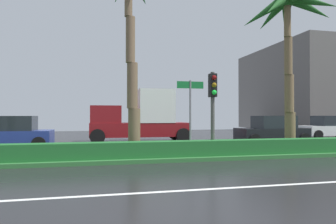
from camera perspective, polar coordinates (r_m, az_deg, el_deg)
The scene contains 12 objects.
ground_plane at distance 13.95m, azimuth -5.42°, elevation -8.04°, with size 90.00×42.00×0.10m, color black.
near_lane_divider_stripe at distance 7.17m, azimuth 1.97°, elevation -14.75°, with size 81.00×0.14×0.01m, color white.
median_strip at distance 12.95m, azimuth -4.85°, elevation -8.06°, with size 85.50×4.00×0.15m, color #2D6B33.
median_hedge at distance 11.53m, azimuth -3.89°, elevation -7.11°, with size 76.50×0.70×0.60m.
palm_tree_centre at distance 15.58m, azimuth 21.90°, elevation 15.98°, with size 4.26×4.52×7.54m.
traffic_signal_median_right at distance 12.45m, azimuth 8.52°, elevation 2.73°, with size 0.28×0.43×3.38m.
street_name_sign at distance 12.04m, azimuth 4.26°, elevation 0.93°, with size 1.10×0.08×3.00m.
car_in_traffic_leading at distance 17.56m, azimuth -27.98°, elevation -3.58°, with size 4.30×2.02×1.72m.
box_truck_lead at distance 20.03m, azimuth -5.25°, elevation -1.21°, with size 6.40×2.64×3.46m.
car_in_traffic_second at distance 19.67m, azimuth 19.19°, elevation -3.29°, with size 4.30×2.02×1.72m.
car_in_traffic_third at distance 25.96m, azimuth 28.30°, elevation -2.60°, with size 4.30×2.02×1.72m.
building_far_right at distance 44.17m, azimuth 27.19°, elevation 3.84°, with size 15.92×15.77×10.27m.
Camera 1 is at (-1.76, -4.72, 1.75)m, focal length 32.07 mm.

